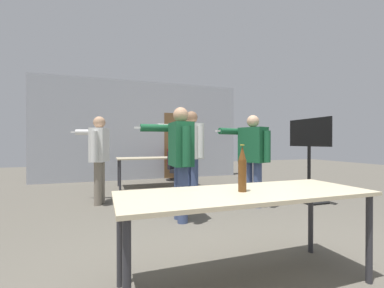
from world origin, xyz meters
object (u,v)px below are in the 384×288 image
at_px(person_near_casual, 191,148).
at_px(person_center_tall, 99,152).
at_px(tv_screen, 309,151).
at_px(beer_bottle, 242,169).
at_px(person_far_watching, 252,152).
at_px(office_chair_mid_tucked, 175,166).
at_px(office_chair_far_left, 180,172).
at_px(person_right_polo, 180,153).

relative_size(person_near_casual, person_center_tall, 1.07).
bearing_deg(tv_screen, beer_bottle, -51.98).
bearing_deg(person_near_casual, tv_screen, -125.57).
bearing_deg(person_center_tall, person_far_watching, -96.11).
distance_m(person_near_casual, office_chair_mid_tucked, 3.05).
height_order(tv_screen, person_near_casual, person_near_casual).
bearing_deg(office_chair_far_left, tv_screen, 84.34).
distance_m(tv_screen, person_center_tall, 3.94).
relative_size(person_center_tall, office_chair_mid_tucked, 1.74).
xyz_separation_m(person_near_casual, person_far_watching, (0.95, -0.58, -0.07)).
bearing_deg(person_center_tall, beer_bottle, -144.24).
xyz_separation_m(tv_screen, person_right_polo, (-2.66, -0.33, 0.01)).
bearing_deg(tv_screen, office_chair_far_left, -134.06).
bearing_deg(office_chair_far_left, person_center_tall, -27.04).
distance_m(tv_screen, person_far_watching, 1.22).
xyz_separation_m(tv_screen, office_chair_far_left, (-2.00, 1.93, -0.53)).
height_order(person_right_polo, person_far_watching, person_right_polo).
distance_m(tv_screen, office_chair_far_left, 2.83).
xyz_separation_m(office_chair_far_left, beer_bottle, (-0.67, -4.02, 0.49)).
relative_size(person_center_tall, office_chair_far_left, 1.74).
xyz_separation_m(person_center_tall, beer_bottle, (1.11, -3.20, -0.04)).
distance_m(tv_screen, beer_bottle, 3.38).
height_order(person_near_casual, office_chair_far_left, person_near_casual).
bearing_deg(person_near_casual, person_right_polo, 133.24).
relative_size(person_center_tall, beer_bottle, 4.29).
bearing_deg(office_chair_mid_tucked, beer_bottle, 91.01).
bearing_deg(person_right_polo, tv_screen, -81.41).
xyz_separation_m(person_right_polo, beer_bottle, (-0.00, -1.75, -0.06)).
distance_m(person_right_polo, office_chair_mid_tucked, 4.07).
height_order(tv_screen, person_right_polo, person_right_polo).
bearing_deg(person_near_casual, person_center_tall, 53.78).
xyz_separation_m(person_near_casual, beer_bottle, (-0.50, -2.71, -0.11)).
bearing_deg(person_center_tall, person_right_polo, -125.82).
relative_size(tv_screen, person_right_polo, 0.97).
relative_size(person_far_watching, person_center_tall, 1.00).
relative_size(person_near_casual, beer_bottle, 4.57).
bearing_deg(person_center_tall, office_chair_mid_tucked, -24.06).
height_order(person_right_polo, person_near_casual, person_near_casual).
xyz_separation_m(tv_screen, person_near_casual, (-2.16, 0.63, 0.07)).
height_order(person_center_tall, beer_bottle, person_center_tall).
xyz_separation_m(person_right_polo, office_chair_mid_tucked, (1.00, 3.91, -0.54)).
height_order(person_far_watching, beer_bottle, person_far_watching).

